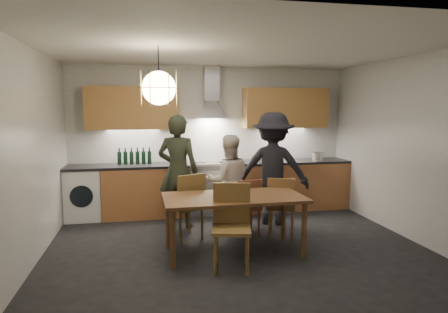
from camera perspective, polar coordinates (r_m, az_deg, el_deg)
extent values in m
plane|color=black|center=(5.42, 2.05, -13.19)|extent=(5.00, 5.00, 0.00)
cube|color=white|center=(7.32, -1.98, 2.55)|extent=(5.00, 0.02, 2.60)
cube|color=white|center=(3.00, 12.16, -4.18)|extent=(5.00, 0.02, 2.60)
cube|color=white|center=(5.15, -26.05, -0.08)|extent=(0.02, 4.50, 2.60)
cube|color=white|center=(6.19, 25.24, 1.05)|extent=(0.02, 4.50, 2.60)
cube|color=silver|center=(5.14, 2.19, 15.17)|extent=(5.00, 4.50, 0.02)
cube|color=#C37F4B|center=(7.05, -11.05, -4.90)|extent=(1.45, 0.60, 0.86)
cube|color=#C37F4B|center=(7.53, 9.61, -4.10)|extent=(2.05, 0.60, 0.86)
cube|color=white|center=(7.12, -19.35, -5.09)|extent=(0.58, 0.58, 0.85)
cube|color=black|center=(6.97, -13.60, -1.34)|extent=(2.05, 0.62, 0.04)
cube|color=black|center=(7.46, 9.68, -0.70)|extent=(2.05, 0.62, 0.04)
cube|color=silver|center=(7.15, -1.55, -4.84)|extent=(0.90, 0.60, 0.80)
cube|color=black|center=(6.88, -1.15, -5.49)|extent=(0.78, 0.02, 0.42)
cube|color=slate|center=(7.07, -1.56, -1.35)|extent=(0.90, 0.60, 0.08)
cube|color=silver|center=(6.81, -1.20, -1.17)|extent=(0.90, 0.08, 0.04)
cube|color=tan|center=(7.02, -12.97, 6.76)|extent=(1.55, 0.35, 0.72)
cube|color=tan|center=(7.47, 8.77, 6.87)|extent=(1.55, 0.35, 0.72)
cube|color=silver|center=(7.18, -1.84, 10.38)|extent=(0.26, 0.22, 0.62)
cylinder|color=black|center=(4.87, -9.34, 12.56)|extent=(0.01, 0.01, 0.50)
sphere|color=#FFE0A5|center=(4.85, -9.28, 9.62)|extent=(0.40, 0.40, 0.40)
torus|color=gold|center=(4.85, -9.28, 9.62)|extent=(0.43, 0.43, 0.01)
cube|color=brown|center=(5.11, 1.40, -5.89)|extent=(1.79, 0.91, 0.04)
cylinder|color=brown|center=(4.74, -7.33, -11.71)|extent=(0.07, 0.07, 0.71)
cylinder|color=brown|center=(5.43, -7.99, -9.25)|extent=(0.07, 0.07, 0.71)
cylinder|color=brown|center=(5.12, 11.38, -10.35)|extent=(0.07, 0.07, 0.71)
cylinder|color=brown|center=(5.77, 8.46, -8.28)|extent=(0.07, 0.07, 0.71)
cube|color=brown|center=(5.74, -5.62, -7.20)|extent=(0.57, 0.57, 0.04)
cube|color=brown|center=(5.52, -4.62, -5.02)|extent=(0.41, 0.22, 0.48)
cylinder|color=brown|center=(6.04, -4.98, -8.86)|extent=(0.04, 0.04, 0.44)
cylinder|color=brown|center=(5.75, -3.16, -9.66)|extent=(0.04, 0.04, 0.44)
cylinder|color=brown|center=(5.87, -7.96, -9.36)|extent=(0.04, 0.04, 0.44)
cylinder|color=brown|center=(5.58, -6.25, -10.23)|extent=(0.04, 0.04, 0.44)
cube|color=brown|center=(5.96, 3.07, -7.21)|extent=(0.42, 0.42, 0.04)
cube|color=brown|center=(5.75, 3.71, -5.43)|extent=(0.38, 0.08, 0.42)
cylinder|color=brown|center=(6.21, 3.88, -8.66)|extent=(0.03, 0.03, 0.39)
cylinder|color=brown|center=(5.94, 5.01, -9.42)|extent=(0.03, 0.03, 0.39)
cylinder|color=brown|center=(6.10, 1.17, -8.93)|extent=(0.03, 0.03, 0.39)
cylinder|color=brown|center=(5.83, 2.18, -9.71)|extent=(0.03, 0.03, 0.39)
cube|color=brown|center=(5.96, 8.22, -7.11)|extent=(0.51, 0.51, 0.04)
cube|color=brown|center=(5.73, 8.19, -5.26)|extent=(0.38, 0.18, 0.43)
cylinder|color=brown|center=(6.17, 9.75, -8.78)|extent=(0.03, 0.03, 0.41)
cylinder|color=brown|center=(5.86, 9.70, -9.63)|extent=(0.03, 0.03, 0.41)
cylinder|color=brown|center=(6.18, 6.74, -8.69)|extent=(0.03, 0.03, 0.41)
cylinder|color=brown|center=(5.87, 6.53, -9.54)|extent=(0.03, 0.03, 0.41)
cube|color=brown|center=(4.67, 1.07, -10.38)|extent=(0.53, 0.53, 0.04)
cube|color=brown|center=(4.79, 1.11, -6.64)|extent=(0.44, 0.14, 0.49)
cylinder|color=brown|center=(4.59, -1.27, -13.99)|extent=(0.04, 0.04, 0.45)
cylinder|color=brown|center=(4.93, -1.05, -12.49)|extent=(0.04, 0.04, 0.45)
cylinder|color=brown|center=(4.59, 3.36, -14.02)|extent=(0.04, 0.04, 0.45)
cylinder|color=brown|center=(4.92, 3.23, -12.51)|extent=(0.04, 0.04, 0.45)
imported|color=black|center=(6.26, -6.60, -2.10)|extent=(0.76, 0.64, 1.77)
imported|color=beige|center=(6.23, 0.65, -3.55)|extent=(0.71, 0.56, 1.46)
imported|color=black|center=(6.46, 6.98, -1.70)|extent=(1.31, 1.01, 1.80)
imported|color=#BDBDC1|center=(7.28, 6.14, -0.38)|extent=(0.37, 0.37, 0.07)
cylinder|color=silver|center=(7.58, 13.20, 0.03)|extent=(0.27, 0.27, 0.14)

